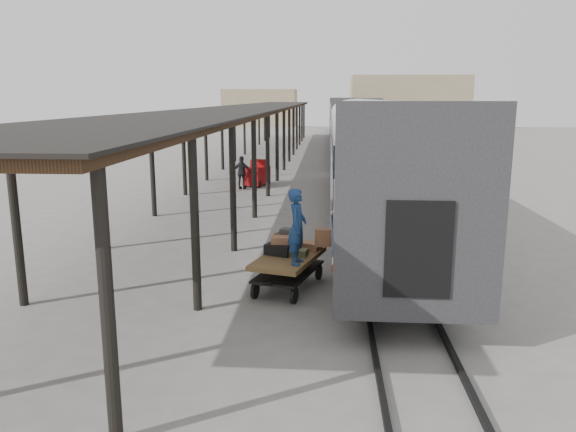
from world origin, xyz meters
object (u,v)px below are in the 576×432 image
(baggage_cart, at_px, (288,264))
(porter, at_px, (297,227))
(pedestrian, at_px, (242,173))
(luggage_tug, at_px, (257,174))

(baggage_cart, xyz_separation_m, porter, (0.25, -0.65, 1.11))
(baggage_cart, relative_size, pedestrian, 1.53)
(baggage_cart, relative_size, luggage_tug, 1.49)
(luggage_tug, xyz_separation_m, pedestrian, (-0.65, -1.16, 0.23))
(baggage_cart, xyz_separation_m, pedestrian, (-3.53, 15.43, 0.22))
(luggage_tug, height_order, pedestrian, pedestrian)
(baggage_cart, height_order, porter, porter)
(porter, distance_m, pedestrian, 16.55)
(porter, bearing_deg, pedestrian, 20.76)
(luggage_tug, relative_size, pedestrian, 1.03)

